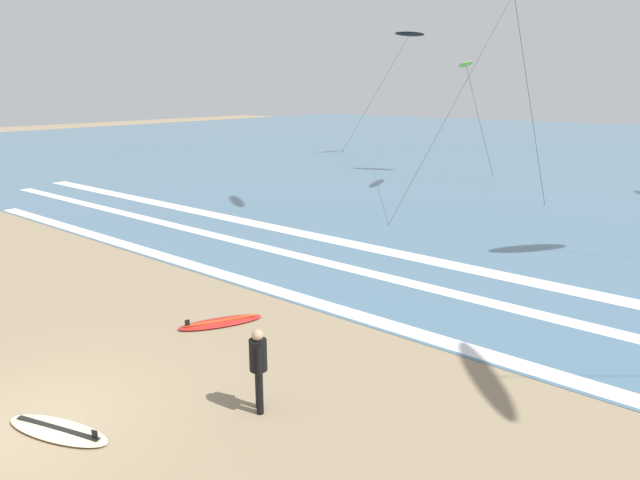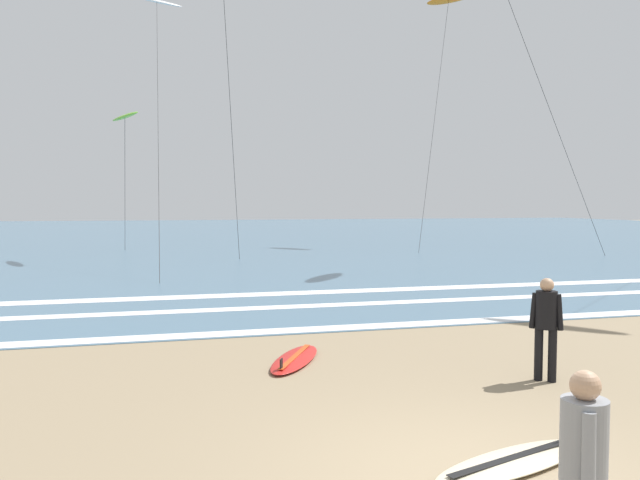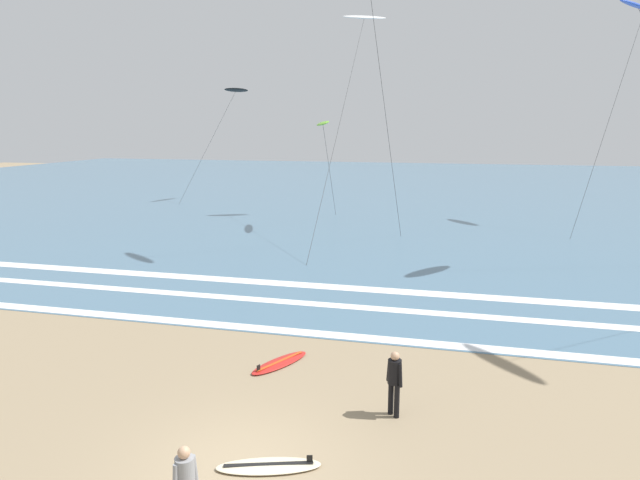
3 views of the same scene
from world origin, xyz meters
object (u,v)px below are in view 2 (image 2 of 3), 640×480
at_px(kite_orange_low_near, 449,1).
at_px(kite_lime_high_left, 125,117).
at_px(surfboard_right_spare, 513,462).
at_px(kite_white_far_right, 157,3).
at_px(surfboard_near_water, 295,359).
at_px(surfer_foreground_main, 546,320).
at_px(surfer_right_near, 583,462).

bearing_deg(kite_orange_low_near, kite_lime_high_left, -160.11).
distance_m(surfboard_right_spare, kite_white_far_right, 35.20).
relative_size(surfboard_near_water, kite_orange_low_near, 0.13).
xyz_separation_m(surfboard_near_water, kite_white_far_right, (-2.24, 27.24, 14.17)).
distance_m(surfer_foreground_main, surfboard_near_water, 4.19).
distance_m(surfer_foreground_main, kite_white_far_right, 32.72).
relative_size(surfer_foreground_main, surfboard_near_water, 0.75).
distance_m(surfboard_near_water, surfboard_right_spare, 4.95).
distance_m(surfer_foreground_main, surfboard_right_spare, 3.56).
bearing_deg(surfboard_near_water, surfer_foreground_main, -31.26).
bearing_deg(surfer_foreground_main, kite_white_far_right, 101.04).
distance_m(surfboard_near_water, kite_white_far_right, 30.79).
height_order(surfer_foreground_main, kite_white_far_right, kite_white_far_right).
relative_size(kite_orange_low_near, kite_lime_high_left, 2.11).
distance_m(kite_orange_low_near, kite_lime_high_left, 23.65).
bearing_deg(surfer_right_near, surfboard_near_water, 94.90).
relative_size(surfboard_right_spare, kite_lime_high_left, 0.28).
relative_size(surfer_foreground_main, kite_lime_high_left, 0.20).
bearing_deg(kite_white_far_right, surfer_right_near, -85.26).
relative_size(surfboard_near_water, surfboard_right_spare, 0.98).
bearing_deg(surfer_right_near, surfer_foreground_main, 58.23).
height_order(surfer_foreground_main, surfboard_right_spare, surfer_foreground_main).
relative_size(surfboard_right_spare, kite_orange_low_near, 0.13).
bearing_deg(surfer_foreground_main, surfboard_right_spare, -129.45).
xyz_separation_m(surfer_right_near, surfboard_right_spare, (0.72, 2.04, -0.91)).
height_order(surfboard_right_spare, kite_lime_high_left, kite_lime_high_left).
bearing_deg(kite_orange_low_near, surfboard_right_spare, -114.67).
xyz_separation_m(surfer_foreground_main, kite_white_far_right, (-5.73, 29.36, 13.26)).
height_order(surfer_right_near, kite_white_far_right, kite_white_far_right).
bearing_deg(kite_white_far_right, kite_lime_high_left, -104.50).
bearing_deg(kite_lime_high_left, surfboard_near_water, -79.82).
height_order(surfer_right_near, surfboard_right_spare, surfer_right_near).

